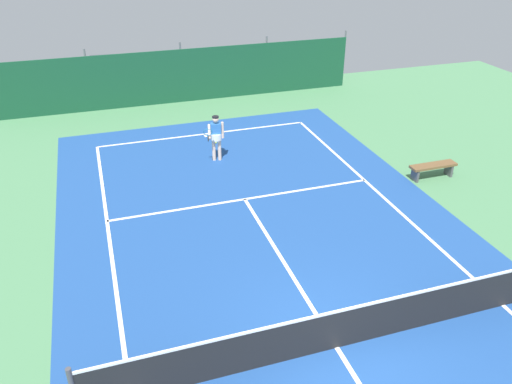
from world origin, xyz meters
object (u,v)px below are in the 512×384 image
Objects in this scene: tennis_player at (216,135)px; courtside_bench at (433,168)px; parked_car at (108,77)px; tennis_net at (338,329)px; tennis_ball_near_player at (216,143)px.

courtside_bench is at bearing 163.55° from tennis_player.
parked_car is (-3.06, 8.87, -0.12)m from tennis_player.
tennis_net is 6.17× the size of tennis_player.
tennis_player is 0.38× the size of parked_car.
courtside_bench is (6.31, 5.88, -0.14)m from tennis_net.
tennis_player is 24.85× the size of tennis_ball_near_player.
courtside_bench is at bearing 43.00° from tennis_net.
parked_car is at bearing -58.57° from tennis_player.
tennis_ball_near_player is at bearing 140.65° from courtside_bench.
tennis_player reaches higher than tennis_net.
tennis_net is 2.33× the size of parked_car.
tennis_ball_near_player is (0.21, 10.88, -0.48)m from tennis_net.
tennis_net is at bearing -137.00° from courtside_bench.
tennis_ball_near_player is (0.33, 1.46, -0.93)m from tennis_player.
tennis_ball_near_player is at bearing 88.88° from tennis_net.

